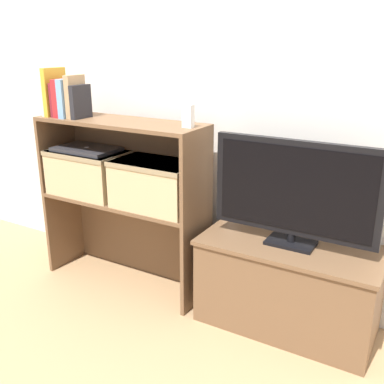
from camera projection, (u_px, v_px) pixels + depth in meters
ground_plane at (177, 314)px, 2.30m from camera, size 16.00×16.00×0.00m
wall_back at (219, 67)px, 2.26m from camera, size 10.00×0.05×2.40m
tv_stand at (288, 285)px, 2.14m from camera, size 0.84×0.41×0.43m
tv at (295, 191)px, 1.99m from camera, size 0.76×0.14×0.49m
bookshelf_lower_tier at (132, 227)px, 2.58m from camera, size 0.95×0.30×0.50m
bookshelf_upper_tier at (128, 147)px, 2.43m from camera, size 0.95×0.30×0.43m
book_ivory at (51, 96)px, 2.46m from camera, size 0.02×0.13×0.21m
book_mustard at (55, 92)px, 2.44m from camera, size 0.03×0.15×0.26m
book_maroon at (60, 99)px, 2.44m from camera, size 0.02×0.13×0.18m
book_crimson at (64, 98)px, 2.42m from camera, size 0.04×0.15×0.20m
book_skyblue at (70, 98)px, 2.40m from camera, size 0.04×0.15×0.20m
book_tan at (75, 97)px, 2.37m from camera, size 0.04×0.12×0.22m
book_charcoal at (81, 102)px, 2.36m from camera, size 0.03×0.14×0.17m
baby_monitor at (188, 116)px, 2.11m from camera, size 0.05×0.03×0.14m
storage_basket_left at (88, 171)px, 2.52m from camera, size 0.43×0.27×0.25m
storage_basket_right at (155, 183)px, 2.30m from camera, size 0.43×0.27×0.25m
laptop at (87, 149)px, 2.48m from camera, size 0.35×0.22×0.02m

